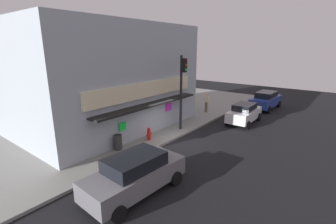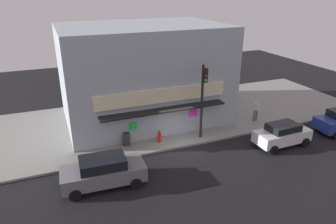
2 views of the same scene
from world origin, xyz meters
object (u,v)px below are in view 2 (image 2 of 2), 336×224
parked_car_white (282,134)px  traffic_light (203,93)px  fire_hydrant (159,137)px  trash_can (126,139)px  pedestrian (256,110)px  parked_car_grey (103,171)px

parked_car_white → traffic_light: bearing=149.2°
fire_hydrant → trash_can: bearing=169.6°
fire_hydrant → pedestrian: pedestrian is taller
traffic_light → trash_can: (-5.29, 0.90, -2.97)m
trash_can → parked_car_white: parked_car_white is taller
traffic_light → parked_car_white: (4.79, -2.86, -2.74)m
fire_hydrant → pedestrian: bearing=3.7°
traffic_light → parked_car_white: traffic_light is taller
parked_car_white → trash_can: bearing=159.6°
trash_can → pedestrian: size_ratio=0.51×
traffic_light → parked_car_white: bearing=-30.8°
trash_can → parked_car_grey: size_ratio=0.19×
traffic_light → parked_car_grey: (-7.59, -2.91, -2.69)m
traffic_light → trash_can: bearing=170.4°
traffic_light → fire_hydrant: size_ratio=6.27×
fire_hydrant → traffic_light: bearing=-9.1°
fire_hydrant → parked_car_grey: bearing=-143.3°
fire_hydrant → trash_can: size_ratio=0.95×
traffic_light → parked_car_grey: bearing=-159.0°
fire_hydrant → parked_car_white: size_ratio=0.22×
trash_can → pedestrian: pedestrian is taller
trash_can → parked_car_white: 10.76m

